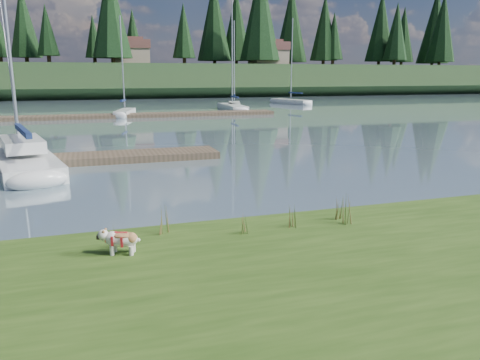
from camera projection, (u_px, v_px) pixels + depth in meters
name	position (u px, v px, depth m)	size (l,w,h in m)	color
ground	(105.00, 118.00, 39.64)	(200.00, 200.00, 0.00)	gray
bank	(213.00, 339.00, 6.20)	(60.00, 9.00, 0.35)	#345018
ridge	(94.00, 81.00, 78.98)	(200.00, 20.00, 5.00)	#1E351A
bulldog	(121.00, 239.00, 8.63)	(0.79, 0.47, 0.46)	silver
sailboat_main	(20.00, 153.00, 19.49)	(4.02, 10.12, 14.18)	silver
dock_near	(23.00, 162.00, 18.92)	(16.00, 2.00, 0.30)	#4C3D2C
dock_far	(129.00, 116.00, 40.21)	(26.00, 2.20, 0.30)	#4C3D2C
sailboat_bg_2	(126.00, 112.00, 41.82)	(2.45, 5.65, 8.62)	silver
sailboat_bg_3	(231.00, 107.00, 48.84)	(1.96, 8.05, 11.73)	silver
sailboat_bg_4	(234.00, 104.00, 52.71)	(2.96, 6.32, 9.39)	silver
sailboat_bg_5	(288.00, 101.00, 58.89)	(3.33, 7.30, 10.37)	silver
weed_0	(164.00, 222.00, 9.70)	(0.17, 0.14, 0.63)	#475B23
weed_1	(245.00, 223.00, 9.77)	(0.17, 0.14, 0.50)	#475B23
weed_2	(346.00, 211.00, 10.35)	(0.17, 0.14, 0.74)	#475B23
weed_3	(110.00, 238.00, 8.92)	(0.17, 0.14, 0.46)	#475B23
weed_4	(291.00, 218.00, 10.15)	(0.17, 0.14, 0.51)	#475B23
weed_5	(339.00, 210.00, 10.69)	(0.17, 0.14, 0.55)	#475B23
mud_lip	(163.00, 238.00, 10.30)	(60.00, 0.50, 0.14)	#33281C
conifer_3	(23.00, 21.00, 73.01)	(4.84, 4.84, 12.25)	#382619
conifer_4	(111.00, 11.00, 71.06)	(6.16, 6.16, 15.10)	#382619
conifer_5	(184.00, 31.00, 78.88)	(3.96, 3.96, 10.35)	#382619
conifer_6	(260.00, 12.00, 80.23)	(7.04, 7.04, 17.00)	#382619
conifer_7	(324.00, 28.00, 87.63)	(5.28, 5.28, 13.20)	#382619
conifer_8	(396.00, 31.00, 87.97)	(4.62, 4.62, 11.77)	#382619
conifer_9	(442.00, 27.00, 94.37)	(5.94, 5.94, 14.62)	#382619
house_1	(130.00, 52.00, 77.87)	(6.30, 5.30, 4.65)	gray
house_2	(268.00, 53.00, 83.24)	(6.30, 5.30, 4.65)	gray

